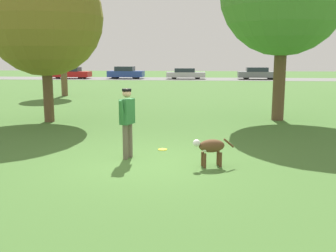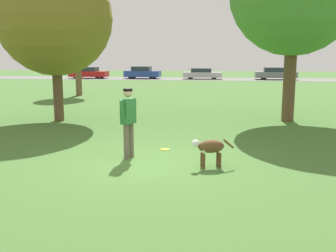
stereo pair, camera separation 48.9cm
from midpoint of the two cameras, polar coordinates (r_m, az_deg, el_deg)
name	(u,v)px [view 2 (the right image)]	position (r m, az deg, el deg)	size (l,w,h in m)	color
ground_plane	(145,162)	(9.72, -1.99, -5.19)	(120.00, 120.00, 0.00)	#426B2D
far_road_strip	(207,79)	(45.00, 5.98, 6.80)	(120.00, 6.00, 0.01)	slate
person	(128,117)	(9.91, -4.38, 1.34)	(0.35, 0.68, 1.77)	#665B4C
dog	(210,148)	(9.20, 7.57, -3.12)	(1.00, 0.49, 0.67)	brown
frisbee	(165,149)	(10.92, 0.85, -3.43)	(0.25, 0.25, 0.02)	yellow
tree_far_left	(77,31)	(26.68, -12.59, 13.37)	(2.78, 2.78, 5.64)	brown
tree_near_left	(54,18)	(16.22, -15.31, 14.88)	(4.46, 4.46, 6.25)	brown
parked_car_red	(89,73)	(47.20, -11.17, 7.59)	(4.46, 1.87, 1.30)	red
parked_car_blue	(142,73)	(45.78, -3.44, 7.74)	(4.15, 1.92, 1.40)	#284293
parked_car_silver	(202,74)	(44.93, 5.29, 7.57)	(4.39, 1.76, 1.21)	#B7B7BC
parked_car_grey	(275,74)	(45.27, 15.62, 7.33)	(4.49, 1.81, 1.33)	slate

